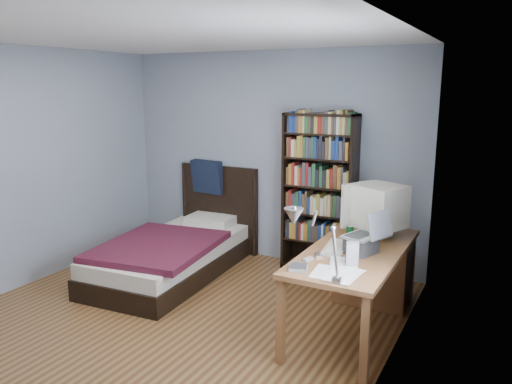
% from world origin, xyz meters
% --- Properties ---
extents(room, '(4.20, 4.24, 2.50)m').
position_xyz_m(room, '(0.03, -0.00, 1.25)').
color(room, '#583119').
rests_on(room, ground).
extents(desk, '(0.75, 1.69, 0.73)m').
position_xyz_m(desk, '(1.50, 1.21, 0.42)').
color(desk, brown).
rests_on(desk, floor).
extents(crt_monitor, '(0.57, 0.52, 0.49)m').
position_xyz_m(crt_monitor, '(1.55, 1.21, 1.01)').
color(crt_monitor, beige).
rests_on(crt_monitor, desk).
extents(laptop, '(0.38, 0.36, 0.37)m').
position_xyz_m(laptop, '(1.59, 0.67, 0.84)').
color(laptop, '#2D2D30').
rests_on(laptop, desk).
extents(desk_lamp, '(0.24, 0.53, 0.63)m').
position_xyz_m(desk_lamp, '(1.48, -0.42, 1.24)').
color(desk_lamp, '#99999E').
rests_on(desk_lamp, desk).
extents(keyboard, '(0.22, 0.43, 0.04)m').
position_xyz_m(keyboard, '(1.35, 0.67, 0.74)').
color(keyboard, '#B5AD97').
rests_on(keyboard, desk).
extents(speaker, '(0.12, 0.12, 0.19)m').
position_xyz_m(speaker, '(1.59, 0.35, 0.82)').
color(speaker, '#949496').
rests_on(speaker, desk).
extents(soda_can, '(0.07, 0.07, 0.12)m').
position_xyz_m(soda_can, '(1.37, 1.01, 0.79)').
color(soda_can, '#073413').
rests_on(soda_can, desk).
extents(mouse, '(0.06, 0.11, 0.04)m').
position_xyz_m(mouse, '(1.51, 1.05, 0.75)').
color(mouse, silver).
rests_on(mouse, desk).
extents(phone_silver, '(0.08, 0.10, 0.02)m').
position_xyz_m(phone_silver, '(1.28, 0.44, 0.74)').
color(phone_silver, silver).
rests_on(phone_silver, desk).
extents(phone_grey, '(0.07, 0.10, 0.02)m').
position_xyz_m(phone_grey, '(1.25, 0.30, 0.74)').
color(phone_grey, '#949496').
rests_on(phone_grey, desk).
extents(external_drive, '(0.17, 0.17, 0.03)m').
position_xyz_m(external_drive, '(1.26, 0.08, 0.74)').
color(external_drive, '#949496').
rests_on(external_drive, desk).
extents(bookshelf, '(0.81, 0.30, 1.80)m').
position_xyz_m(bookshelf, '(0.71, 1.94, 0.90)').
color(bookshelf, black).
rests_on(bookshelf, floor).
extents(bed, '(1.28, 2.16, 1.16)m').
position_xyz_m(bed, '(-0.69, 1.13, 0.25)').
color(bed, black).
rests_on(bed, floor).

